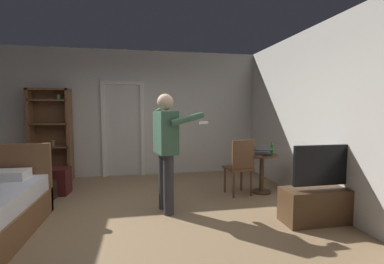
{
  "coord_description": "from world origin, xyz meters",
  "views": [
    {
      "loc": [
        0.18,
        -3.58,
        1.52
      ],
      "look_at": [
        0.95,
        0.43,
        1.17
      ],
      "focal_mm": 25.26,
      "sensor_mm": 36.0,
      "label": 1
    }
  ],
  "objects": [
    {
      "name": "wall_back",
      "position": [
        0.0,
        2.73,
        1.41
      ],
      "size": [
        6.01,
        0.12,
        2.82
      ],
      "primitive_type": "cube",
      "color": "beige",
      "rests_on": "ground_plane"
    },
    {
      "name": "person_blue_shirt",
      "position": [
        0.55,
        0.33,
        1.01
      ],
      "size": [
        0.76,
        0.64,
        1.74
      ],
      "color": "#333338",
      "rests_on": "ground_plane"
    },
    {
      "name": "tv_flatscreen",
      "position": [
        2.58,
        -0.44,
        0.3
      ],
      "size": [
        1.13,
        0.4,
        1.05
      ],
      "color": "#4C331E",
      "rests_on": "ground_plane"
    },
    {
      "name": "laptop",
      "position": [
        2.29,
        0.86,
        0.75
      ],
      "size": [
        0.36,
        0.37,
        0.15
      ],
      "color": "black",
      "rests_on": "side_table"
    },
    {
      "name": "side_table",
      "position": [
        2.33,
        0.9,
        0.47
      ],
      "size": [
        0.58,
        0.58,
        0.7
      ],
      "color": "#4C331E",
      "rests_on": "ground_plane"
    },
    {
      "name": "doorway_frame",
      "position": [
        -0.2,
        2.65,
        1.22
      ],
      "size": [
        0.93,
        0.08,
        2.13
      ],
      "color": "white",
      "rests_on": "ground_plane"
    },
    {
      "name": "ground_plane",
      "position": [
        0.0,
        0.0,
        0.0
      ],
      "size": [
        6.35,
        6.35,
        0.0
      ],
      "primitive_type": "plane",
      "color": "#997A56"
    },
    {
      "name": "wooden_chair",
      "position": [
        1.88,
        0.82,
        0.54
      ],
      "size": [
        0.48,
        0.48,
        0.99
      ],
      "color": "brown",
      "rests_on": "ground_plane"
    },
    {
      "name": "suitcase_small",
      "position": [
        -1.52,
        1.36,
        0.16
      ],
      "size": [
        0.62,
        0.46,
        0.32
      ],
      "primitive_type": "cube",
      "rotation": [
        0.0,
        0.0,
        -0.15
      ],
      "color": "black",
      "rests_on": "ground_plane"
    },
    {
      "name": "wall_right",
      "position": [
        2.94,
        0.0,
        1.41
      ],
      "size": [
        0.12,
        5.58,
        2.82
      ],
      "primitive_type": "cube",
      "color": "beige",
      "rests_on": "ground_plane"
    },
    {
      "name": "bottle_on_table",
      "position": [
        2.47,
        0.82,
        0.8
      ],
      "size": [
        0.06,
        0.06,
        0.23
      ],
      "color": "#195514",
      "rests_on": "side_table"
    },
    {
      "name": "suitcase_dark",
      "position": [
        -1.36,
        1.49,
        0.23
      ],
      "size": [
        0.57,
        0.39,
        0.47
      ],
      "primitive_type": "cube",
      "rotation": [
        0.0,
        0.0,
        -0.08
      ],
      "color": "#4C1919",
      "rests_on": "ground_plane"
    },
    {
      "name": "bookshelf",
      "position": [
        -1.66,
        2.5,
        1.03
      ],
      "size": [
        0.81,
        0.32,
        1.93
      ],
      "color": "brown",
      "rests_on": "ground_plane"
    }
  ]
}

